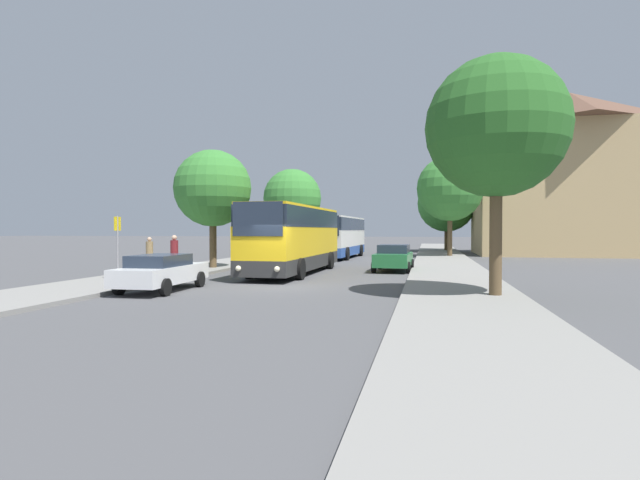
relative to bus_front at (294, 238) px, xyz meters
name	(u,v)px	position (x,y,z in m)	size (l,w,h in m)	color
ground_plane	(279,286)	(0.99, -6.01, -1.86)	(300.00, 300.00, 0.00)	#4C4C4F
sidewalk_left	(124,281)	(-6.01, -6.01, -1.79)	(4.00, 120.00, 0.15)	gray
sidewalk_right	(459,289)	(7.99, -6.01, -1.79)	(4.00, 120.00, 0.15)	gray
building_right_background	(569,174)	(19.47, 24.00, 5.52)	(16.17, 10.96, 14.77)	tan
bus_front	(294,238)	(0.00, 0.00, 0.00)	(2.88, 11.22, 3.49)	#2D2D2D
bus_middle	(339,236)	(-0.20, 14.72, -0.08)	(3.07, 10.86, 3.33)	#2D519E
parked_car_left_curb	(162,271)	(-2.88, -8.36, -1.13)	(2.04, 4.60, 1.36)	silver
parked_car_right_near	(394,257)	(5.03, 2.39, -1.09)	(2.15, 4.03, 1.47)	#236B38
bus_stop_sign	(118,240)	(-6.19, -6.19, -0.01)	(0.08, 0.45, 2.75)	gray
pedestrian_waiting_near	(174,255)	(-4.81, -3.83, -0.75)	(0.36, 0.36, 1.89)	#23232D
pedestrian_waiting_far	(150,254)	(-7.21, -2.00, -0.82)	(0.36, 0.36, 1.76)	#23232D
tree_left_near	(292,198)	(-5.28, 18.89, 3.34)	(5.30, 5.30, 7.72)	#47331E
tree_left_far	(213,189)	(-5.08, 1.12, 2.77)	(4.36, 4.36, 6.68)	brown
tree_right_near	(446,203)	(8.82, 29.01, 3.24)	(6.03, 6.03, 7.98)	#513D23
tree_right_mid	(450,188)	(8.67, 17.17, 3.84)	(5.41, 5.41, 8.27)	brown
tree_right_far	(496,128)	(9.03, -8.14, 3.76)	(4.59, 4.59, 7.79)	brown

